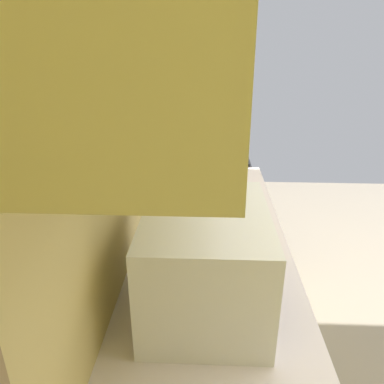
{
  "coord_description": "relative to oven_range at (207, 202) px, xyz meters",
  "views": [
    {
      "loc": [
        -1.55,
        1.21,
        1.71
      ],
      "look_at": [
        -0.37,
        1.26,
        1.21
      ],
      "focal_mm": 34.59,
      "sensor_mm": 36.0,
      "label": 1
    }
  ],
  "objects": [
    {
      "name": "bowl",
      "position": [
        -1.22,
        -0.13,
        0.46
      ],
      "size": [
        0.17,
        0.17,
        0.07
      ],
      "color": "silver",
      "rests_on": "counter_run"
    },
    {
      "name": "counter_run",
      "position": [
        -1.68,
        -0.02,
        -0.02
      ],
      "size": [
        2.66,
        0.67,
        0.88
      ],
      "color": "#E5D07B",
      "rests_on": "ground_plane"
    },
    {
      "name": "wall_back",
      "position": [
        -1.21,
        0.36,
        0.94
      ],
      "size": [
        3.72,
        0.12,
        2.79
      ],
      "primitive_type": "cube",
      "color": "#E5C976",
      "rests_on": "ground_plane"
    },
    {
      "name": "oven_range",
      "position": [
        0.0,
        0.0,
        0.0
      ],
      "size": [
        0.71,
        0.61,
        1.06
      ],
      "color": "black",
      "rests_on": "ground_plane"
    },
    {
      "name": "kettle",
      "position": [
        -0.86,
        -0.13,
        0.5
      ],
      "size": [
        0.2,
        0.14,
        0.16
      ],
      "color": "#B7BABF",
      "rests_on": "counter_run"
    },
    {
      "name": "microwave",
      "position": [
        -1.76,
        0.0,
        0.59
      ],
      "size": [
        0.51,
        0.39,
        0.34
      ],
      "color": "white",
      "rests_on": "counter_run"
    }
  ]
}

